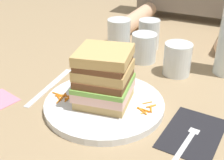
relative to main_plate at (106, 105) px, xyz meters
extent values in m
plane|color=#9E8460|center=(0.00, 0.03, -0.01)|extent=(3.00, 3.00, 0.00)
cylinder|color=white|center=(0.00, 0.00, 0.00)|extent=(0.26, 0.26, 0.02)
cube|color=tan|center=(0.00, 0.00, 0.02)|extent=(0.12, 0.12, 0.02)
cube|color=beige|center=(0.00, 0.00, 0.04)|extent=(0.13, 0.13, 0.02)
cube|color=#7AB74C|center=(0.00, 0.00, 0.05)|extent=(0.13, 0.13, 0.01)
cube|color=brown|center=(0.00, 0.00, 0.07)|extent=(0.12, 0.12, 0.02)
cube|color=tan|center=(0.00, 0.00, 0.09)|extent=(0.12, 0.12, 0.02)
cube|color=brown|center=(0.00, 0.00, 0.10)|extent=(0.12, 0.12, 0.01)
cube|color=tan|center=(0.00, 0.00, 0.12)|extent=(0.13, 0.12, 0.02)
cylinder|color=orange|center=(-0.07, -0.02, 0.01)|extent=(0.03, 0.02, 0.00)
cylinder|color=orange|center=(-0.09, 0.00, 0.01)|extent=(0.02, 0.01, 0.00)
cylinder|color=orange|center=(-0.10, -0.03, 0.01)|extent=(0.01, 0.03, 0.00)
cylinder|color=orange|center=(-0.10, -0.04, 0.01)|extent=(0.01, 0.03, 0.00)
cylinder|color=orange|center=(-0.08, -0.02, 0.01)|extent=(0.01, 0.02, 0.00)
cylinder|color=orange|center=(-0.10, -0.02, 0.01)|extent=(0.03, 0.02, 0.00)
cylinder|color=orange|center=(-0.08, -0.03, 0.01)|extent=(0.00, 0.02, 0.00)
cylinder|color=orange|center=(-0.11, -0.02, 0.01)|extent=(0.03, 0.01, 0.00)
cylinder|color=orange|center=(-0.09, -0.02, 0.01)|extent=(0.02, 0.01, 0.00)
cylinder|color=orange|center=(-0.10, -0.03, 0.01)|extent=(0.02, 0.02, 0.00)
cylinder|color=orange|center=(0.10, 0.01, 0.01)|extent=(0.01, 0.02, 0.00)
cylinder|color=orange|center=(0.09, 0.01, 0.01)|extent=(0.03, 0.01, 0.00)
cylinder|color=orange|center=(0.09, 0.00, 0.01)|extent=(0.03, 0.02, 0.00)
cylinder|color=orange|center=(0.10, 0.03, 0.01)|extent=(0.02, 0.02, 0.00)
cylinder|color=orange|center=(0.09, 0.00, 0.01)|extent=(0.01, 0.02, 0.00)
cylinder|color=orange|center=(0.08, 0.03, 0.01)|extent=(0.02, 0.02, 0.00)
cube|color=black|center=(0.19, -0.01, -0.01)|extent=(0.12, 0.16, 0.00)
cube|color=silver|center=(0.19, -0.06, 0.00)|extent=(0.02, 0.11, 0.00)
cube|color=silver|center=(0.20, 0.00, 0.00)|extent=(0.02, 0.02, 0.00)
cylinder|color=silver|center=(0.21, 0.03, 0.00)|extent=(0.01, 0.04, 0.00)
cylinder|color=silver|center=(0.20, 0.03, 0.00)|extent=(0.01, 0.04, 0.00)
cylinder|color=silver|center=(0.20, 0.03, 0.00)|extent=(0.01, 0.04, 0.00)
cylinder|color=silver|center=(0.19, 0.03, 0.00)|extent=(0.01, 0.04, 0.00)
cube|color=silver|center=(-0.16, -0.03, -0.01)|extent=(0.02, 0.10, 0.00)
cube|color=silver|center=(-0.17, 0.07, -0.01)|extent=(0.02, 0.11, 0.00)
cylinder|color=white|center=(0.09, 0.23, 0.04)|extent=(0.07, 0.07, 0.09)
cylinder|color=orange|center=(0.09, 0.23, 0.02)|extent=(0.07, 0.07, 0.06)
cylinder|color=silver|center=(-0.13, 0.35, 0.04)|extent=(0.07, 0.07, 0.09)
cylinder|color=silver|center=(-0.02, 0.27, 0.03)|extent=(0.07, 0.07, 0.08)
cylinder|color=silver|center=(-0.04, 0.36, 0.04)|extent=(0.07, 0.07, 0.09)
cylinder|color=#DBAD89|center=(-0.15, 0.55, 0.02)|extent=(0.06, 0.28, 0.06)
sphere|color=#DBAD89|center=(-0.15, 0.41, 0.02)|extent=(0.06, 0.06, 0.06)
camera|label=1|loc=(0.26, -0.50, 0.37)|focal=48.79mm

